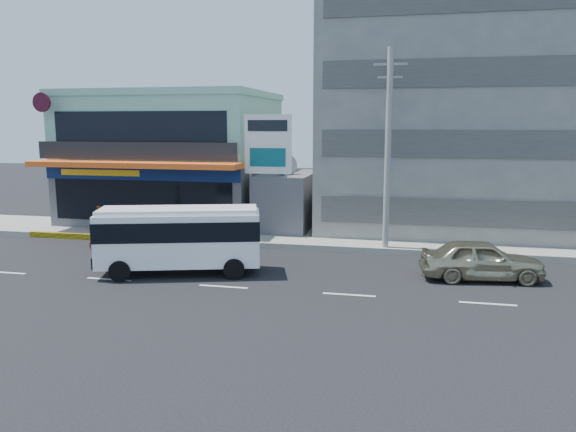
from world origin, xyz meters
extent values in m
plane|color=black|center=(0.00, 0.00, 0.00)|extent=(120.00, 120.00, 0.00)
cube|color=gray|center=(5.00, 9.50, 0.15)|extent=(70.00, 5.00, 0.30)
cube|color=#414146|center=(-8.00, 14.00, 2.00)|extent=(12.00, 10.00, 4.00)
cube|color=#88C1A3|center=(-8.00, 14.00, 6.00)|extent=(12.00, 10.00, 4.00)
cube|color=#F85D1D|center=(-8.00, 8.20, 4.15)|extent=(12.40, 1.80, 0.30)
cube|color=navy|center=(-8.00, 8.95, 3.60)|extent=(12.00, 0.12, 0.80)
cube|color=black|center=(-8.00, 8.98, 2.10)|extent=(11.00, 0.06, 2.60)
cube|color=gray|center=(10.00, 15.00, 7.00)|extent=(16.00, 12.00, 14.00)
cube|color=#414146|center=(0.00, 12.00, 1.75)|extent=(3.00, 6.00, 3.50)
cylinder|color=slate|center=(0.00, 11.00, 3.58)|extent=(1.50, 1.50, 0.15)
cylinder|color=gray|center=(-1.50, 9.20, 3.25)|extent=(0.16, 0.16, 6.50)
cylinder|color=gray|center=(0.50, 9.20, 3.25)|extent=(0.16, 0.16, 6.50)
cube|color=white|center=(-0.50, 9.20, 5.30)|extent=(2.60, 0.18, 3.20)
cylinder|color=#999993|center=(6.00, 7.40, 5.00)|extent=(0.30, 0.30, 10.00)
cube|color=#999993|center=(6.00, 7.40, 9.20)|extent=(1.60, 0.12, 0.12)
cube|color=#999993|center=(6.00, 7.40, 8.60)|extent=(1.20, 0.10, 0.10)
cube|color=white|center=(-2.47, 1.50, 1.56)|extent=(7.14, 4.00, 2.24)
cube|color=black|center=(-2.47, 1.50, 1.99)|extent=(7.20, 4.06, 0.83)
cube|color=white|center=(-2.47, 1.50, 2.77)|extent=(6.90, 3.76, 0.19)
cylinder|color=black|center=(-4.40, -0.20, 0.44)|extent=(0.92, 0.51, 0.88)
cylinder|color=black|center=(-5.01, 1.86, 0.44)|extent=(0.92, 0.51, 0.88)
cylinder|color=black|center=(0.08, 1.14, 0.44)|extent=(0.92, 0.51, 0.88)
cylinder|color=black|center=(-0.54, 3.20, 0.44)|extent=(0.92, 0.51, 0.88)
imported|color=#B2AC88|center=(10.11, 3.32, 0.84)|extent=(5.15, 2.58, 1.68)
imported|color=#51150B|center=(-7.78, 4.20, 0.49)|extent=(1.98, 1.23, 0.98)
imported|color=#66594C|center=(-7.78, 4.20, 1.50)|extent=(0.62, 0.76, 1.80)
camera|label=1|loc=(7.12, -20.49, 6.41)|focal=35.00mm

